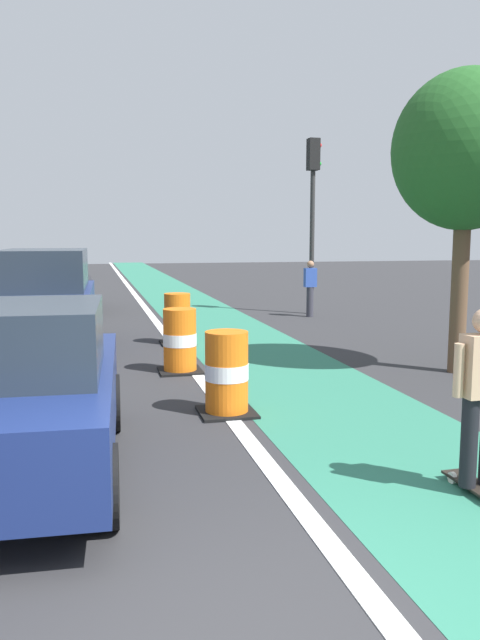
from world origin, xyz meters
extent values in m
cube|color=#2D755B|center=(2.40, 12.00, 0.00)|extent=(2.50, 80.00, 0.01)
cube|color=silver|center=(0.90, 12.00, 0.01)|extent=(0.20, 80.00, 0.01)
cube|color=black|center=(2.55, 1.64, 0.07)|extent=(0.23, 0.80, 0.02)
cylinder|color=silver|center=(2.62, 1.90, 0.06)|extent=(0.04, 0.11, 0.11)
cylinder|color=silver|center=(2.46, 1.90, 0.06)|extent=(0.04, 0.11, 0.11)
cylinder|color=black|center=(2.45, 1.64, 0.49)|extent=(0.15, 0.15, 0.82)
cylinder|color=tan|center=(2.31, 1.64, 1.15)|extent=(0.09, 0.09, 0.48)
cube|color=navy|center=(-1.52, 3.06, 0.70)|extent=(2.05, 4.19, 0.72)
cube|color=#232D38|center=(-1.53, 2.81, 1.38)|extent=(1.70, 1.80, 0.64)
cylinder|color=black|center=(-0.63, 4.29, 0.34)|extent=(0.31, 0.69, 0.68)
cylinder|color=black|center=(-0.76, 1.75, 0.34)|extent=(0.31, 0.69, 0.68)
cube|color=navy|center=(-1.69, 10.18, 0.79)|extent=(1.97, 4.65, 0.90)
cube|color=#232D38|center=(-1.69, 10.18, 1.64)|extent=(1.70, 2.90, 0.80)
cylinder|color=black|center=(-2.47, 11.63, 0.34)|extent=(0.30, 0.69, 0.68)
cylinder|color=black|center=(-0.83, 11.58, 0.34)|extent=(0.30, 0.69, 0.68)
cylinder|color=black|center=(-0.91, 8.73, 0.34)|extent=(0.30, 0.69, 0.68)
cube|color=black|center=(-1.73, 17.14, 0.70)|extent=(2.07, 4.20, 0.72)
cube|color=#232D38|center=(-1.71, 16.89, 1.38)|extent=(1.71, 1.81, 0.64)
cylinder|color=black|center=(-2.62, 18.36, 0.34)|extent=(0.32, 0.69, 0.68)
cylinder|color=black|center=(-0.98, 18.45, 0.34)|extent=(0.32, 0.69, 0.68)
cylinder|color=black|center=(-2.47, 15.82, 0.34)|extent=(0.32, 0.69, 0.68)
cylinder|color=black|center=(-0.84, 15.91, 0.34)|extent=(0.32, 0.69, 0.68)
cylinder|color=orange|center=(0.89, 4.67, 0.25)|extent=(0.56, 0.56, 0.42)
cylinder|color=white|center=(0.89, 4.67, 0.57)|extent=(0.57, 0.57, 0.21)
cylinder|color=orange|center=(0.89, 4.67, 0.88)|extent=(0.56, 0.56, 0.42)
cube|color=black|center=(0.89, 4.67, 0.02)|extent=(0.73, 0.73, 0.04)
cylinder|color=orange|center=(0.66, 7.33, 0.25)|extent=(0.56, 0.56, 0.42)
cylinder|color=white|center=(0.66, 7.33, 0.57)|extent=(0.57, 0.57, 0.21)
cylinder|color=orange|center=(0.66, 7.33, 0.88)|extent=(0.56, 0.56, 0.42)
cube|color=black|center=(0.66, 7.33, 0.02)|extent=(0.73, 0.73, 0.04)
cylinder|color=orange|center=(1.00, 10.15, 0.25)|extent=(0.56, 0.56, 0.42)
cylinder|color=white|center=(1.00, 10.15, 0.57)|extent=(0.57, 0.57, 0.21)
cylinder|color=orange|center=(1.00, 10.15, 0.88)|extent=(0.56, 0.56, 0.42)
cube|color=black|center=(1.00, 10.15, 0.02)|extent=(0.73, 0.73, 0.04)
cylinder|color=#2D2D2D|center=(5.60, 14.45, 2.10)|extent=(0.14, 0.14, 4.20)
cube|color=black|center=(5.60, 14.45, 4.65)|extent=(0.32, 0.32, 0.90)
sphere|color=red|center=(5.77, 14.45, 4.91)|extent=(0.16, 0.16, 0.16)
sphere|color=green|center=(5.77, 14.45, 4.39)|extent=(0.16, 0.16, 0.16)
cylinder|color=#33333D|center=(5.32, 13.78, 0.43)|extent=(0.20, 0.20, 0.86)
cube|color=#2D4CA5|center=(5.32, 13.78, 1.13)|extent=(0.34, 0.20, 0.54)
sphere|color=#9E7051|center=(5.32, 13.78, 1.51)|extent=(0.20, 0.20, 0.20)
cylinder|color=brown|center=(5.24, 6.22, 1.30)|extent=(0.28, 0.28, 2.60)
ellipsoid|color=#235B23|center=(5.24, 6.22, 3.70)|extent=(2.40, 2.40, 2.60)
camera|label=1|loc=(-0.79, -3.11, 2.32)|focal=35.11mm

